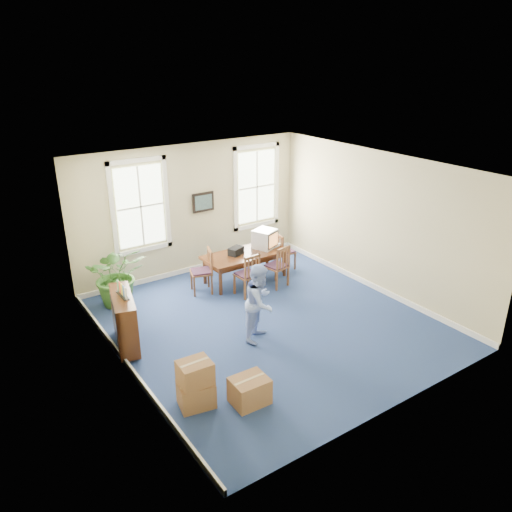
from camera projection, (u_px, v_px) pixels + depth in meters
floor at (268, 322)px, 10.26m from camera, size 6.50×6.50×0.00m
ceiling at (270, 168)px, 9.04m from camera, size 6.50×6.50×0.00m
wall_back at (192, 209)px, 12.14m from camera, size 6.50×0.00×6.50m
wall_front at (401, 319)px, 7.16m from camera, size 6.50×0.00×6.50m
wall_left at (119, 288)px, 8.09m from camera, size 0.00×6.50×6.50m
wall_right at (377, 223)px, 11.21m from camera, size 0.00×6.50×6.50m
baseboard_back at (195, 268)px, 12.70m from camera, size 6.00×0.04×0.12m
baseboard_left at (130, 367)px, 8.69m from camera, size 0.04×6.50×0.12m
baseboard_right at (371, 285)px, 11.78m from camera, size 0.04×6.50×0.12m
window_left at (140, 206)px, 11.33m from camera, size 1.40×0.12×2.20m
window_right at (256, 187)px, 13.00m from camera, size 1.40×0.12×2.20m
wall_picture at (203, 202)px, 12.20m from camera, size 0.58×0.06×0.48m
conference_table at (245, 266)px, 12.06m from camera, size 2.05×0.95×0.70m
crt_tv at (265, 239)px, 12.19m from camera, size 0.67×0.70×0.46m
game_console at (275, 245)px, 12.38m from camera, size 0.24×0.27×0.06m
equipment_bag at (236, 251)px, 11.81m from camera, size 0.42×0.35×0.18m
chair_near_left at (247, 274)px, 11.25m from camera, size 0.49×0.49×1.02m
chair_near_right at (276, 266)px, 11.69m from camera, size 0.54×0.54×1.03m
chair_end_left at (201, 271)px, 11.37m from camera, size 0.59×0.59×1.04m
chair_end_right at (285, 251)px, 12.64m from camera, size 0.45×0.45×0.95m
man at (260, 302)px, 9.43m from camera, size 0.94×0.90×1.53m
credenza at (125, 323)px, 9.26m from camera, size 0.65×1.32×0.99m
brochure_rack at (122, 292)px, 9.03m from camera, size 0.16×0.59×0.26m
potted_plant at (118, 275)px, 10.77m from camera, size 1.52×1.41×1.39m
cardboard_boxes at (204, 375)px, 7.90m from camera, size 1.60×1.60×0.83m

